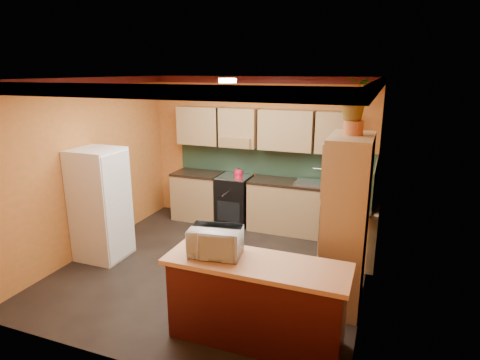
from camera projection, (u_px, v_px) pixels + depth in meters
name	position (u px, v px, depth m)	size (l,w,h in m)	color
room_shell	(221.00, 123.00, 5.57)	(4.24, 4.24, 2.72)	black
base_cabinets_back	(266.00, 204.00, 7.30)	(3.65, 0.60, 0.88)	tan
countertop_back	(267.00, 180.00, 7.17)	(3.65, 0.62, 0.04)	black
stove	(234.00, 200.00, 7.51)	(0.58, 0.58, 0.91)	black
kettle	(238.00, 173.00, 7.28)	(0.17, 0.17, 0.18)	red
sink	(310.00, 182.00, 6.90)	(0.48, 0.40, 0.03)	silver
base_cabinets_right	(348.00, 235.00, 5.96)	(0.60, 0.80, 0.88)	tan
countertop_right	(351.00, 205.00, 5.84)	(0.62, 0.80, 0.04)	black
fridge	(100.00, 204.00, 6.04)	(0.68, 0.66, 1.70)	white
pantry	(346.00, 223.00, 4.75)	(0.48, 0.90, 2.10)	tan
fern_pot	(353.00, 128.00, 4.50)	(0.22, 0.22, 0.16)	#AF542A
fern	(356.00, 100.00, 4.42)	(0.41, 0.36, 0.46)	tan
breakfast_bar	(256.00, 304.00, 4.19)	(1.80, 0.55, 0.88)	#451010
bar_top	(256.00, 264.00, 4.07)	(1.90, 0.65, 0.05)	tan
microwave	(215.00, 242.00, 4.18)	(0.54, 0.36, 0.30)	white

